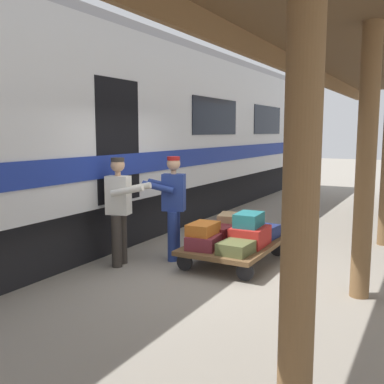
{
  "coord_description": "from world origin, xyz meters",
  "views": [
    {
      "loc": [
        -2.79,
        5.82,
        2.1
      ],
      "look_at": [
        0.56,
        -0.28,
        1.15
      ],
      "focal_mm": 41.41,
      "sensor_mm": 36.0,
      "label": 1
    }
  ],
  "objects": [
    {
      "name": "suitcase_orange_carryall",
      "position": [
        0.27,
        -0.11,
        0.62
      ],
      "size": [
        0.38,
        0.55,
        0.18
      ],
      "primitive_type": "cube",
      "rotation": [
        0.0,
        0.0,
        0.03
      ],
      "color": "#CC6B23",
      "rests_on": "suitcase_burgundy_valise"
    },
    {
      "name": "luggage_cart",
      "position": [
        -0.04,
        -0.58,
        0.28
      ],
      "size": [
        1.24,
        1.82,
        0.33
      ],
      "color": "brown",
      "rests_on": "ground_plane"
    },
    {
      "name": "ground_plane",
      "position": [
        0.0,
        0.0,
        0.0
      ],
      "size": [
        60.0,
        60.0,
        0.0
      ],
      "primitive_type": "plane",
      "color": "gray"
    },
    {
      "name": "suitcase_burgundy_valise",
      "position": [
        0.24,
        -0.08,
        0.43
      ],
      "size": [
        0.51,
        0.63,
        0.2
      ],
      "primitive_type": "cube",
      "rotation": [
        0.0,
        0.0,
        0.14
      ],
      "color": "maroon",
      "rests_on": "luggage_cart"
    },
    {
      "name": "suitcase_navy_fabric",
      "position": [
        -0.32,
        -1.08,
        0.43
      ],
      "size": [
        0.5,
        0.66,
        0.21
      ],
      "primitive_type": "cube",
      "rotation": [
        0.0,
        0.0,
        -0.07
      ],
      "color": "navy",
      "rests_on": "luggage_cart"
    },
    {
      "name": "porter_in_overalls",
      "position": [
        0.93,
        -0.28,
        0.93
      ],
      "size": [
        0.73,
        0.56,
        1.7
      ],
      "color": "navy",
      "rests_on": "ground_plane"
    },
    {
      "name": "suitcase_red_plastic",
      "position": [
        -0.32,
        -0.58,
        0.47
      ],
      "size": [
        0.51,
        0.64,
        0.29
      ],
      "primitive_type": "cube",
      "rotation": [
        0.0,
        0.0,
        0.02
      ],
      "color": "#AD231E",
      "rests_on": "luggage_cart"
    },
    {
      "name": "platform_canopy",
      "position": [
        -1.98,
        0.0,
        3.26
      ],
      "size": [
        3.2,
        18.81,
        3.56
      ],
      "color": "brown",
      "rests_on": "ground_plane"
    },
    {
      "name": "suitcase_black_hardshell",
      "position": [
        0.24,
        -1.08,
        0.41
      ],
      "size": [
        0.46,
        0.68,
        0.17
      ],
      "primitive_type": "cube",
      "rotation": [
        0.0,
        0.0,
        0.15
      ],
      "color": "black",
      "rests_on": "luggage_cart"
    },
    {
      "name": "suitcase_olive_duffel",
      "position": [
        -0.32,
        -0.08,
        0.41
      ],
      "size": [
        0.46,
        0.63,
        0.18
      ],
      "primitive_type": "cube",
      "rotation": [
        0.0,
        0.0,
        -0.04
      ],
      "color": "brown",
      "rests_on": "luggage_cart"
    },
    {
      "name": "suitcase_tan_vintage",
      "position": [
        0.24,
        -1.07,
        0.6
      ],
      "size": [
        0.49,
        0.58,
        0.19
      ],
      "primitive_type": "cube",
      "rotation": [
        0.0,
        0.0,
        0.22
      ],
      "color": "tan",
      "rests_on": "suitcase_black_hardshell"
    },
    {
      "name": "train_car",
      "position": [
        3.28,
        -0.0,
        2.06
      ],
      "size": [
        3.02,
        20.87,
        4.0
      ],
      "color": "silver",
      "rests_on": "ground_plane"
    },
    {
      "name": "porter_by_door",
      "position": [
        1.48,
        0.4,
        0.93
      ],
      "size": [
        0.72,
        0.53,
        1.7
      ],
      "color": "#332D28",
      "rests_on": "ground_plane"
    },
    {
      "name": "suitcase_teal_softside",
      "position": [
        -0.28,
        -0.6,
        0.73
      ],
      "size": [
        0.39,
        0.54,
        0.21
      ],
      "primitive_type": "cube",
      "rotation": [
        0.0,
        0.0,
        0.06
      ],
      "color": "#1E666B",
      "rests_on": "suitcase_red_plastic"
    },
    {
      "name": "suitcase_maroon_trunk",
      "position": [
        0.24,
        -0.58,
        0.45
      ],
      "size": [
        0.45,
        0.5,
        0.25
      ],
      "primitive_type": "cube",
      "rotation": [
        0.0,
        0.0,
        -0.03
      ],
      "color": "maroon",
      "rests_on": "luggage_cart"
    }
  ]
}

